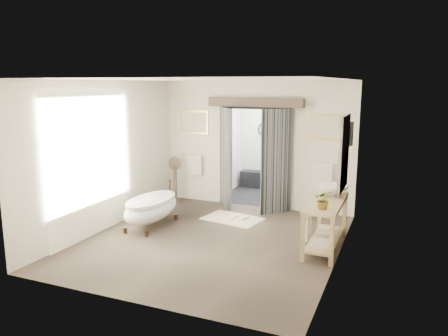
{
  "coord_description": "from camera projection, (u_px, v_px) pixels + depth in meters",
  "views": [
    {
      "loc": [
        3.13,
        -6.92,
        2.83
      ],
      "look_at": [
        0.0,
        0.6,
        1.25
      ],
      "focal_mm": 35.0,
      "sensor_mm": 36.0,
      "label": 1
    }
  ],
  "objects": [
    {
      "name": "ground_plane",
      "position": [
        211.0,
        241.0,
        7.99
      ],
      "size": [
        5.0,
        5.0,
        0.0
      ],
      "primitive_type": "plane",
      "color": "brown"
    },
    {
      "name": "room_shell",
      "position": [
        206.0,
        141.0,
        7.55
      ],
      "size": [
        4.52,
        5.02,
        2.91
      ],
      "color": "beige",
      "rests_on": "ground_plane"
    },
    {
      "name": "shower_room",
      "position": [
        274.0,
        158.0,
        11.44
      ],
      "size": [
        2.22,
        2.01,
        2.51
      ],
      "color": "black",
      "rests_on": "ground_plane"
    },
    {
      "name": "back_wall_dressing",
      "position": [
        253.0,
        141.0,
        9.8
      ],
      "size": [
        3.82,
        0.72,
        2.52
      ],
      "color": "black",
      "rests_on": "ground_plane"
    },
    {
      "name": "clawfoot_tub",
      "position": [
        151.0,
        208.0,
        8.73
      ],
      "size": [
        0.72,
        1.62,
        0.79
      ],
      "color": "#3A251B",
      "rests_on": "ground_plane"
    },
    {
      "name": "vanity",
      "position": [
        324.0,
        220.0,
        7.53
      ],
      "size": [
        0.57,
        1.6,
        0.85
      ],
      "color": "tan",
      "rests_on": "ground_plane"
    },
    {
      "name": "pedestal_mirror",
      "position": [
        175.0,
        183.0,
        10.51
      ],
      "size": [
        0.33,
        0.21,
        1.12
      ],
      "color": "brown",
      "rests_on": "ground_plane"
    },
    {
      "name": "rug",
      "position": [
        233.0,
        219.0,
        9.26
      ],
      "size": [
        1.33,
        1.01,
        0.01
      ],
      "primitive_type": "cube",
      "rotation": [
        0.0,
        0.0,
        -0.18
      ],
      "color": "beige",
      "rests_on": "ground_plane"
    },
    {
      "name": "slippers",
      "position": [
        239.0,
        217.0,
        9.25
      ],
      "size": [
        0.41,
        0.27,
        0.05
      ],
      "color": "white",
      "rests_on": "rug"
    },
    {
      "name": "basin",
      "position": [
        333.0,
        190.0,
        7.83
      ],
      "size": [
        0.64,
        0.64,
        0.19
      ],
      "primitive_type": "imported",
      "rotation": [
        0.0,
        0.0,
        0.15
      ],
      "color": "white",
      "rests_on": "vanity"
    },
    {
      "name": "plant",
      "position": [
        324.0,
        200.0,
        6.96
      ],
      "size": [
        0.33,
        0.3,
        0.32
      ],
      "primitive_type": "imported",
      "rotation": [
        0.0,
        0.0,
        0.2
      ],
      "color": "gray",
      "rests_on": "vanity"
    },
    {
      "name": "soap_bottle_a",
      "position": [
        322.0,
        194.0,
        7.6
      ],
      "size": [
        0.11,
        0.11,
        0.19
      ],
      "primitive_type": "imported",
      "rotation": [
        0.0,
        0.0,
        0.29
      ],
      "color": "gray",
      "rests_on": "vanity"
    },
    {
      "name": "soap_bottle_b",
      "position": [
        329.0,
        187.0,
        8.14
      ],
      "size": [
        0.13,
        0.13,
        0.16
      ],
      "primitive_type": "imported",
      "rotation": [
        0.0,
        0.0,
        0.08
      ],
      "color": "gray",
      "rests_on": "vanity"
    }
  ]
}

